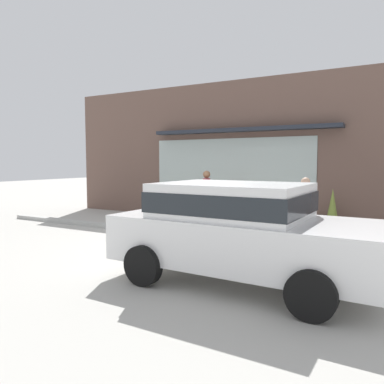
% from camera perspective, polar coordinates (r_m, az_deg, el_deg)
% --- Properties ---
extents(ground_plane, '(60.00, 60.00, 0.00)m').
position_cam_1_polar(ground_plane, '(9.99, 1.11, -6.74)').
color(ground_plane, '#B2AFA8').
extents(curb_strip, '(14.00, 0.24, 0.12)m').
position_cam_1_polar(curb_strip, '(9.81, 0.55, -6.60)').
color(curb_strip, '#B2B2AD').
rests_on(curb_strip, ground_plane).
extents(storefront, '(14.00, 0.81, 4.64)m').
position_cam_1_polar(storefront, '(12.70, 7.91, 5.99)').
color(storefront, brown).
rests_on(storefront, ground_plane).
extents(fire_hydrant, '(0.44, 0.41, 0.95)m').
position_cam_1_polar(fire_hydrant, '(10.71, 4.77, -3.37)').
color(fire_hydrant, red).
rests_on(fire_hydrant, ground_plane).
extents(pedestrian_with_handbag, '(0.31, 0.60, 1.70)m').
position_cam_1_polar(pedestrian_with_handbag, '(11.47, 2.23, -0.33)').
color(pedestrian_with_handbag, brown).
rests_on(pedestrian_with_handbag, ground_plane).
extents(pedestrian_passerby, '(0.26, 0.51, 1.60)m').
position_cam_1_polar(pedestrian_passerby, '(9.25, 16.73, -1.96)').
color(pedestrian_passerby, '#8E333D').
rests_on(pedestrian_passerby, ground_plane).
extents(parked_car_white, '(4.27, 2.19, 1.62)m').
position_cam_1_polar(parked_car_white, '(6.18, 7.15, -5.18)').
color(parked_car_white, white).
rests_on(parked_car_white, ground_plane).
extents(potted_plant_low_front, '(0.67, 0.67, 0.84)m').
position_cam_1_polar(potted_plant_low_front, '(11.98, 11.68, -2.79)').
color(potted_plant_low_front, '#B7B2A3').
rests_on(potted_plant_low_front, ground_plane).
extents(potted_plant_window_right, '(0.46, 0.46, 1.11)m').
position_cam_1_polar(potted_plant_window_right, '(12.41, 2.70, -2.04)').
color(potted_plant_window_right, '#B7B2A3').
rests_on(potted_plant_window_right, ground_plane).
extents(potted_plant_by_entrance, '(0.35, 0.35, 1.20)m').
position_cam_1_polar(potted_plant_by_entrance, '(11.49, 20.47, -2.64)').
color(potted_plant_by_entrance, '#4C4C51').
rests_on(potted_plant_by_entrance, ground_plane).
extents(potted_plant_trailing_edge, '(0.37, 0.37, 0.71)m').
position_cam_1_polar(potted_plant_trailing_edge, '(12.87, -0.98, -2.28)').
color(potted_plant_trailing_edge, '#33473D').
rests_on(potted_plant_trailing_edge, ground_plane).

